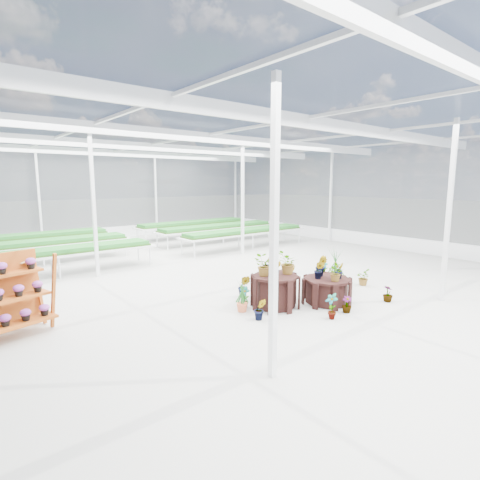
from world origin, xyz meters
TOP-DOWN VIEW (x-y plane):
  - ground_plane at (0.00, 0.00)m, footprint 24.00×24.00m
  - greenhouse_shell at (0.00, 0.00)m, footprint 18.00×24.00m
  - steel_frame at (0.00, 0.00)m, footprint 18.00×24.00m
  - nursery_benches at (0.00, 7.20)m, footprint 16.00×7.00m
  - plinth_tall at (-0.67, -1.69)m, footprint 1.32×1.32m
  - plinth_mid at (0.53, -2.29)m, footprint 1.44×1.44m
  - plinth_low at (1.53, -1.59)m, footprint 0.96×0.96m
  - shelf_rack at (-5.90, 0.28)m, footprint 1.68×1.16m
  - bird_table at (-5.55, 0.94)m, footprint 0.41×0.41m
  - nursery_plants at (0.49, -1.58)m, footprint 4.66×3.04m

SIDE VIEW (x-z plane):
  - ground_plane at x=0.00m, z-range 0.00..0.00m
  - plinth_low at x=1.53m, z-range 0.00..0.40m
  - plinth_mid at x=0.53m, z-range 0.00..0.64m
  - plinth_tall at x=-0.67m, z-range 0.00..0.78m
  - nursery_benches at x=0.00m, z-range 0.00..0.84m
  - nursery_plants at x=0.49m, z-range -0.09..1.25m
  - bird_table at x=-5.55m, z-range 0.00..1.60m
  - shelf_rack at x=-5.90m, z-range 0.00..1.62m
  - greenhouse_shell at x=0.00m, z-range 0.00..4.50m
  - steel_frame at x=0.00m, z-range 0.00..4.50m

